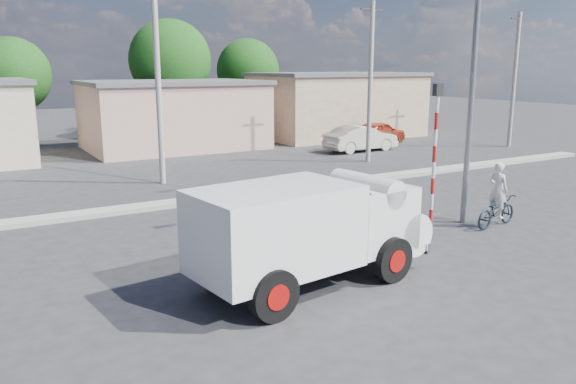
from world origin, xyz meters
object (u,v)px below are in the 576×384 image
car_cream (361,138)px  streetlight (470,63)px  car_red (379,132)px  cyclist (497,200)px  bicycle (496,211)px  traffic_pole (435,143)px  truck (315,228)px

car_cream → streetlight: streetlight is taller
car_red → streetlight: (-9.88, -16.04, 4.24)m
cyclist → car_cream: size_ratio=0.38×
bicycle → cyclist: (0.00, 0.00, 0.37)m
cyclist → car_red: (9.21, 16.89, -0.14)m
car_red → traffic_pole: traffic_pole is taller
traffic_pole → streetlight: (0.94, -0.30, 2.37)m
bicycle → traffic_pole: 2.88m
truck → bicycle: truck is taller
car_red → traffic_pole: bearing=129.6°
bicycle → streetlight: streetlight is taller
streetlight → cyclist: bearing=-51.8°
bicycle → traffic_pole: bearing=46.6°
car_cream → streetlight: size_ratio=0.50×
bicycle → car_red: (9.21, 16.89, 0.23)m
truck → cyclist: (7.38, 1.06, -0.46)m
truck → traffic_pole: traffic_pole is taller
bicycle → car_red: size_ratio=0.44×
streetlight → truck: bearing=-164.2°
car_cream → bicycle: bearing=155.7°
streetlight → traffic_pole: bearing=162.3°
cyclist → car_red: size_ratio=0.41×
truck → streetlight: streetlight is taller
truck → streetlight: size_ratio=0.67×
bicycle → traffic_pole: traffic_pole is taller
cyclist → car_cream: (6.15, 14.81, -0.12)m
cyclist → streetlight: streetlight is taller
car_cream → truck: bearing=137.8°
car_red → cyclist: bearing=135.5°
traffic_pole → streetlight: size_ratio=0.48×
car_red → streetlight: 19.31m
truck → car_red: 24.45m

